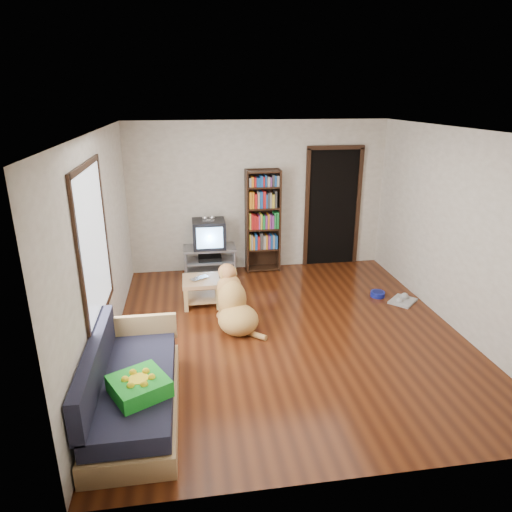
{
  "coord_description": "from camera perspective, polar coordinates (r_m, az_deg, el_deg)",
  "views": [
    {
      "loc": [
        -1.23,
        -5.28,
        2.98
      ],
      "look_at": [
        -0.34,
        0.55,
        0.9
      ],
      "focal_mm": 32.0,
      "sensor_mm": 36.0,
      "label": 1
    }
  ],
  "objects": [
    {
      "name": "wall_back",
      "position": [
        8.05,
        0.32,
        7.4
      ],
      "size": [
        4.5,
        0.0,
        4.5
      ],
      "primitive_type": "plane",
      "rotation": [
        1.57,
        0.0,
        0.0
      ],
      "color": "beige",
      "rests_on": "ground"
    },
    {
      "name": "laptop",
      "position": [
        6.81,
        -6.88,
        -2.88
      ],
      "size": [
        0.34,
        0.31,
        0.02
      ],
      "primitive_type": "imported",
      "rotation": [
        0.0,
        0.0,
        0.59
      ],
      "color": "#BABABF",
      "rests_on": "coffee_table"
    },
    {
      "name": "wall_front",
      "position": [
        3.47,
        13.49,
        -10.14
      ],
      "size": [
        4.5,
        0.0,
        4.5
      ],
      "primitive_type": "plane",
      "rotation": [
        -1.57,
        0.0,
        0.0
      ],
      "color": "beige",
      "rests_on": "ground"
    },
    {
      "name": "grey_rag",
      "position": [
        7.34,
        17.86,
        -5.38
      ],
      "size": [
        0.51,
        0.51,
        0.03
      ],
      "primitive_type": "cube",
      "rotation": [
        0.0,
        0.0,
        0.75
      ],
      "color": "#AAAAAA",
      "rests_on": "ground"
    },
    {
      "name": "green_cushion",
      "position": [
        4.42,
        -14.4,
        -15.47
      ],
      "size": [
        0.63,
        0.63,
        0.15
      ],
      "primitive_type": "cube",
      "rotation": [
        0.0,
        0.0,
        0.49
      ],
      "color": "green",
      "rests_on": "sofa"
    },
    {
      "name": "ground",
      "position": [
        6.18,
        3.96,
        -9.42
      ],
      "size": [
        5.0,
        5.0,
        0.0
      ],
      "primitive_type": "plane",
      "color": "#50220D",
      "rests_on": "ground"
    },
    {
      "name": "wall_right",
      "position": [
        6.54,
        23.89,
        2.86
      ],
      "size": [
        0.0,
        5.0,
        5.0
      ],
      "primitive_type": "plane",
      "rotation": [
        1.57,
        0.0,
        -1.57
      ],
      "color": "beige",
      "rests_on": "ground"
    },
    {
      "name": "tv_stand",
      "position": [
        8.01,
        -5.79,
        -0.44
      ],
      "size": [
        0.9,
        0.45,
        0.5
      ],
      "color": "#99999E",
      "rests_on": "ground"
    },
    {
      "name": "window",
      "position": [
        5.1,
        -19.62,
        1.4
      ],
      "size": [
        0.03,
        1.46,
        1.7
      ],
      "color": "white",
      "rests_on": "wall_left"
    },
    {
      "name": "doorway",
      "position": [
        8.38,
        9.55,
        6.35
      ],
      "size": [
        1.03,
        0.05,
        2.19
      ],
      "color": "black",
      "rests_on": "wall_back"
    },
    {
      "name": "dog_bowl",
      "position": [
        7.42,
        14.96,
        -4.62
      ],
      "size": [
        0.22,
        0.22,
        0.08
      ],
      "primitive_type": "cylinder",
      "color": "navy",
      "rests_on": "ground"
    },
    {
      "name": "crt_tv",
      "position": [
        7.88,
        -5.91,
        2.85
      ],
      "size": [
        0.55,
        0.52,
        0.58
      ],
      "color": "black",
      "rests_on": "tv_stand"
    },
    {
      "name": "bookshelf",
      "position": [
        7.98,
        0.85,
        5.08
      ],
      "size": [
        0.6,
        0.3,
        1.8
      ],
      "color": "black",
      "rests_on": "ground"
    },
    {
      "name": "wall_left",
      "position": [
        5.63,
        -18.68,
        1.02
      ],
      "size": [
        0.0,
        5.0,
        5.0
      ],
      "primitive_type": "plane",
      "rotation": [
        1.57,
        0.0,
        1.57
      ],
      "color": "beige",
      "rests_on": "ground"
    },
    {
      "name": "coffee_table",
      "position": [
        6.89,
        -6.84,
        -3.79
      ],
      "size": [
        0.55,
        0.55,
        0.4
      ],
      "color": "tan",
      "rests_on": "ground"
    },
    {
      "name": "dog",
      "position": [
        6.18,
        -2.77,
        -6.14
      ],
      "size": [
        0.68,
        0.96,
        0.86
      ],
      "color": "tan",
      "rests_on": "ground"
    },
    {
      "name": "ceiling",
      "position": [
        5.43,
        4.61,
        15.36
      ],
      "size": [
        5.0,
        5.0,
        0.0
      ],
      "primitive_type": "plane",
      "rotation": [
        3.14,
        0.0,
        0.0
      ],
      "color": "white",
      "rests_on": "ground"
    },
    {
      "name": "sofa",
      "position": [
        4.8,
        -15.38,
        -15.93
      ],
      "size": [
        0.8,
        1.8,
        0.8
      ],
      "color": "tan",
      "rests_on": "ground"
    }
  ]
}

